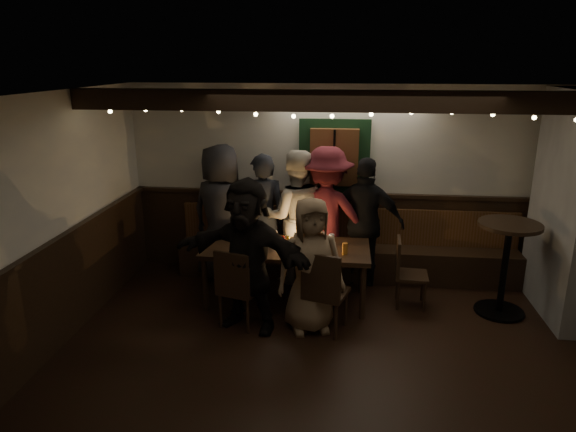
# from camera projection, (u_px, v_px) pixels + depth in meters

# --- Properties ---
(room) EXTENTS (6.02, 5.01, 2.62)m
(room) POSITION_uv_depth(u_px,v_px,m) (440.00, 224.00, 5.95)
(room) COLOR black
(room) RESTS_ON ground
(dining_table) EXTENTS (2.01, 0.86, 0.87)m
(dining_table) POSITION_uv_depth(u_px,v_px,m) (286.00, 252.00, 6.24)
(dining_table) COLOR black
(dining_table) RESTS_ON ground
(chair_near_left) EXTENTS (0.52, 0.52, 0.93)m
(chair_near_left) POSITION_uv_depth(u_px,v_px,m) (237.00, 285.00, 5.65)
(chair_near_left) COLOR black
(chair_near_left) RESTS_ON ground
(chair_near_right) EXTENTS (0.54, 0.54, 0.96)m
(chair_near_right) POSITION_uv_depth(u_px,v_px,m) (324.00, 288.00, 5.52)
(chair_near_right) COLOR black
(chair_near_right) RESTS_ON ground
(chair_end) EXTENTS (0.40, 0.40, 0.85)m
(chair_end) POSITION_uv_depth(u_px,v_px,m) (405.00, 269.00, 6.20)
(chair_end) COLOR black
(chair_end) RESTS_ON ground
(high_top) EXTENTS (0.70, 0.70, 1.12)m
(high_top) POSITION_uv_depth(u_px,v_px,m) (506.00, 257.00, 5.93)
(high_top) COLOR black
(high_top) RESTS_ON ground
(person_a) EXTENTS (1.05, 0.85, 1.86)m
(person_a) POSITION_uv_depth(u_px,v_px,m) (221.00, 213.00, 6.87)
(person_a) COLOR #242429
(person_a) RESTS_ON ground
(person_b) EXTENTS (0.69, 0.51, 1.74)m
(person_b) POSITION_uv_depth(u_px,v_px,m) (263.00, 217.00, 6.87)
(person_b) COLOR black
(person_b) RESTS_ON ground
(person_c) EXTENTS (0.96, 0.79, 1.80)m
(person_c) POSITION_uv_depth(u_px,v_px,m) (295.00, 217.00, 6.80)
(person_c) COLOR #BEB5A7
(person_c) RESTS_ON ground
(person_d) EXTENTS (1.25, 0.80, 1.84)m
(person_d) POSITION_uv_depth(u_px,v_px,m) (326.00, 216.00, 6.76)
(person_d) COLOR #4E151D
(person_d) RESTS_ON ground
(person_e) EXTENTS (1.07, 0.62, 1.71)m
(person_e) POSITION_uv_depth(u_px,v_px,m) (366.00, 222.00, 6.71)
(person_e) COLOR black
(person_e) RESTS_ON ground
(person_f) EXTENTS (1.67, 0.97, 1.72)m
(person_f) POSITION_uv_depth(u_px,v_px,m) (247.00, 255.00, 5.58)
(person_f) COLOR black
(person_f) RESTS_ON ground
(person_g) EXTENTS (0.85, 0.67, 1.52)m
(person_g) POSITION_uv_depth(u_px,v_px,m) (311.00, 266.00, 5.55)
(person_g) COLOR #876B4F
(person_g) RESTS_ON ground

